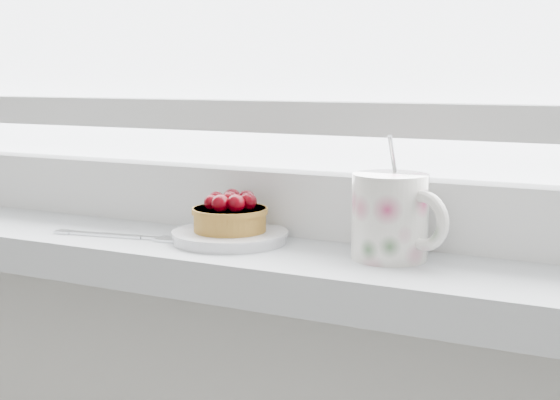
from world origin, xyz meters
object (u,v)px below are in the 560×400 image
Objects in this scene: saucer at (230,236)px; floral_mug at (392,215)px; fork at (129,236)px; raspberry_tart at (230,214)px.

floral_mug is at bearing 1.13° from saucer.
raspberry_tart is at bearing 16.48° from fork.
saucer is 1.54× the size of raspberry_tart.
floral_mug reaches higher than raspberry_tart.
saucer is at bearing 16.51° from fork.
saucer is 0.67× the size of fork.
floral_mug is at bearing 1.11° from raspberry_tart.
fork is at bearing -163.52° from raspberry_tart.
saucer is at bearing -178.87° from floral_mug.
raspberry_tart is 0.12m from fork.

